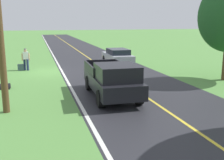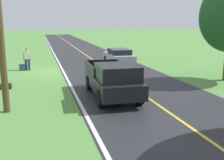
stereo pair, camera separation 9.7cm
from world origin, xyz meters
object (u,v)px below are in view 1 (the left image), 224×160
(sedan_near_oncoming, at_px, (118,56))
(suitcase_carried, at_px, (21,67))
(hitchhiker_walking, at_px, (26,58))
(pickup_truck_passing, at_px, (112,79))

(sedan_near_oncoming, bearing_deg, suitcase_carried, 6.60)
(hitchhiker_walking, relative_size, sedan_near_oncoming, 0.40)
(hitchhiker_walking, height_order, sedan_near_oncoming, hitchhiker_walking)
(pickup_truck_passing, bearing_deg, suitcase_carried, -62.52)
(hitchhiker_walking, height_order, pickup_truck_passing, pickup_truck_passing)
(pickup_truck_passing, bearing_deg, sedan_near_oncoming, -108.18)
(suitcase_carried, xyz_separation_m, sedan_near_oncoming, (-8.23, -0.95, 0.50))
(hitchhiker_walking, xyz_separation_m, sedan_near_oncoming, (-7.81, -0.85, -0.23))
(suitcase_carried, bearing_deg, hitchhiker_walking, 100.86)
(suitcase_carried, relative_size, sedan_near_oncoming, 0.12)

